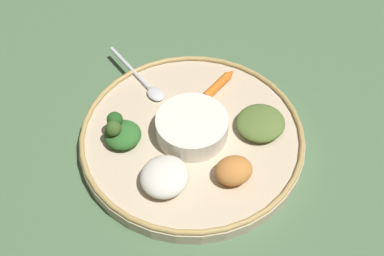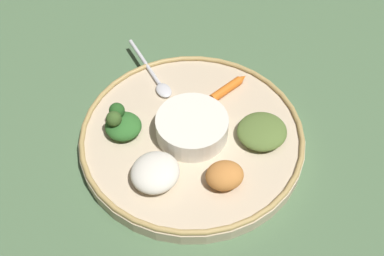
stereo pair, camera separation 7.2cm
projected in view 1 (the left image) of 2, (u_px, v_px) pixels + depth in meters
ground_plane at (192, 143)px, 0.75m from camera, size 2.40×2.40×0.00m
platter at (192, 139)px, 0.74m from camera, size 0.35×0.35×0.02m
platter_rim at (192, 133)px, 0.73m from camera, size 0.34×0.34×0.01m
center_bowl at (192, 126)px, 0.72m from camera, size 0.11×0.11×0.04m
spoon at (144, 82)px, 0.80m from camera, size 0.12×0.12×0.01m
greens_pile at (121, 132)px, 0.71m from camera, size 0.06×0.06×0.05m
carrot_near_spoon at (219, 84)px, 0.79m from camera, size 0.07×0.05×0.01m
mound_rice_white at (165, 177)px, 0.67m from camera, size 0.09×0.09×0.03m
mound_squash at (234, 171)px, 0.67m from camera, size 0.07×0.07×0.03m
mound_collards at (261, 123)px, 0.73m from camera, size 0.11×0.11×0.02m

